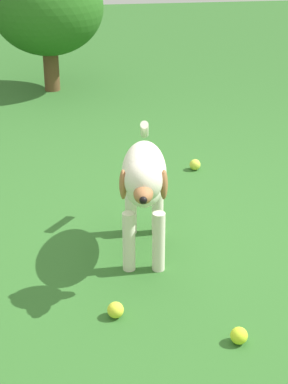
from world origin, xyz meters
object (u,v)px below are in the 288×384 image
dog (144,179)px  tennis_ball_2 (239,336)px  tennis_ball_0 (195,165)px  tennis_ball_1 (116,310)px

dog → tennis_ball_2: 0.81m
tennis_ball_0 → tennis_ball_1: bearing=66.2°
tennis_ball_1 → tennis_ball_2: 0.49m
tennis_ball_0 → tennis_ball_1: (0.61, 1.40, 0.00)m
tennis_ball_0 → tennis_ball_1: size_ratio=1.00×
dog → tennis_ball_2: (-0.27, 0.67, -0.35)m
dog → tennis_ball_2: dog is taller
tennis_ball_2 → dog: bearing=-68.5°
dog → tennis_ball_1: (0.17, 0.45, -0.35)m
tennis_ball_0 → tennis_ball_2: (0.17, 1.62, 0.00)m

